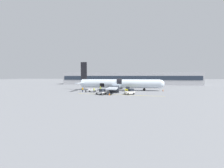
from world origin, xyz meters
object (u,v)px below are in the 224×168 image
baggage_cart_queued (102,91)px  ground_crew_driver (100,88)px  baggage_tug_lead (101,92)px  ground_crew_loader_b (94,90)px  baggage_tug_rear (129,90)px  baggage_cart_loading (93,90)px  airplane (118,84)px  ground_crew_loader_a (83,89)px  baggage_tug_mid (130,92)px  suitcase_on_tarmac_upright (86,91)px

baggage_cart_queued → ground_crew_driver: (-1.97, 5.39, 0.38)m
baggage_tug_lead → ground_crew_loader_b: baggage_tug_lead is taller
baggage_tug_rear → ground_crew_loader_b: 12.33m
baggage_tug_lead → baggage_cart_loading: baggage_tug_lead is taller
airplane → baggage_tug_lead: airplane is taller
baggage_tug_lead → ground_crew_loader_a: size_ratio=2.05×
airplane → baggage_cart_queued: size_ratio=10.08×
airplane → ground_crew_loader_b: airplane is taller
baggage_tug_mid → baggage_cart_loading: bearing=158.3°
baggage_tug_lead → baggage_cart_loading: bearing=123.7°
baggage_tug_mid → baggage_tug_rear: size_ratio=1.08×
baggage_tug_mid → ground_crew_loader_b: (-11.87, 2.70, 0.09)m
baggage_cart_loading → ground_crew_driver: (2.06, 2.81, 0.39)m
baggage_tug_mid → baggage_cart_loading: size_ratio=0.90×
baggage_tug_mid → ground_crew_loader_a: (-16.38, 4.08, 0.12)m
baggage_tug_rear → baggage_tug_mid: bearing=-86.4°
baggage_tug_rear → baggage_tug_lead: bearing=-130.1°
baggage_cart_queued → baggage_tug_mid: bearing=-16.2°
airplane → baggage_tug_mid: (4.71, -11.68, -1.77)m
baggage_tug_lead → airplane: bearing=75.2°
baggage_tug_lead → suitcase_on_tarmac_upright: (-6.47, 4.75, -0.41)m
baggage_tug_lead → ground_crew_driver: bearing=105.1°
baggage_cart_loading → baggage_cart_queued: (4.03, -2.58, 0.01)m
baggage_cart_queued → ground_crew_loader_b: ground_crew_loader_b is taller
baggage_cart_queued → ground_crew_loader_a: bearing=168.8°
baggage_cart_queued → ground_crew_driver: size_ratio=1.85×
ground_crew_loader_b → baggage_tug_mid: bearing=-12.8°
baggage_tug_lead → baggage_tug_mid: size_ratio=1.00×
ground_crew_loader_b → suitcase_on_tarmac_upright: (-2.91, 0.13, -0.51)m
airplane → suitcase_on_tarmac_upright: (-10.07, -8.85, -2.19)m
ground_crew_loader_a → ground_crew_loader_b: size_ratio=1.03×
airplane → baggage_cart_loading: 10.74m
baggage_tug_rear → suitcase_on_tarmac_upright: (-14.31, -4.57, -0.41)m
ground_crew_driver → suitcase_on_tarmac_upright: size_ratio=2.32×
ground_crew_driver → suitcase_on_tarmac_upright: 6.45m
baggage_cart_loading → ground_crew_loader_b: ground_crew_loader_b is taller
ground_crew_driver → suitcase_on_tarmac_upright: (-3.80, -5.18, -0.61)m
airplane → ground_crew_loader_a: size_ratio=20.23×
ground_crew_loader_a → suitcase_on_tarmac_upright: (1.61, -1.25, -0.54)m
baggage_tug_lead → ground_crew_loader_a: (-8.08, 6.00, 0.13)m
baggage_cart_loading → ground_crew_loader_b: size_ratio=2.37×
baggage_tug_mid → ground_crew_driver: (-10.97, 8.01, 0.19)m
baggage_tug_rear → ground_crew_loader_a: size_ratio=1.91×
baggage_cart_loading → baggage_cart_queued: size_ratio=1.14×
ground_crew_driver → baggage_tug_rear: bearing=-3.3°
baggage_tug_rear → ground_crew_driver: size_ratio=1.76×
baggage_tug_lead → baggage_tug_rear: size_ratio=1.07×
baggage_tug_lead → baggage_cart_queued: baggage_tug_lead is taller
airplane → ground_crew_loader_a: 14.02m
ground_crew_loader_a → ground_crew_driver: (5.40, 3.92, 0.08)m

